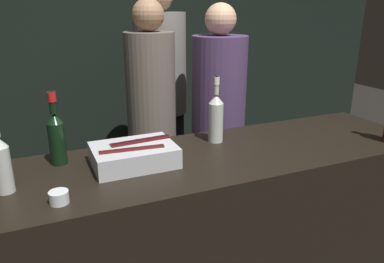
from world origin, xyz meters
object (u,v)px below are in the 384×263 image
at_px(rose_wine_bottle, 1,162).
at_px(person_in_hoodie, 218,113).
at_px(candle_votive, 59,197).
at_px(person_grey_polo, 152,111).
at_px(red_wine_bottle_burgundy, 56,135).
at_px(person_blond_tee, 161,91).
at_px(white_wine_bottle, 216,116).
at_px(ice_bin_with_bottles, 135,154).

height_order(rose_wine_bottle, person_in_hoodie, person_in_hoodie).
xyz_separation_m(candle_votive, person_grey_polo, (0.70, 1.11, -0.04)).
bearing_deg(rose_wine_bottle, person_grey_polo, 46.55).
xyz_separation_m(candle_votive, red_wine_bottle_burgundy, (0.03, 0.38, 0.11)).
xyz_separation_m(rose_wine_bottle, person_blond_tee, (1.08, 1.28, -0.08)).
xyz_separation_m(red_wine_bottle_burgundy, white_wine_bottle, (0.79, -0.02, 0.00)).
distance_m(white_wine_bottle, person_blond_tee, 1.10).
height_order(candle_votive, red_wine_bottle_burgundy, red_wine_bottle_burgundy).
distance_m(red_wine_bottle_burgundy, person_grey_polo, 1.00).
relative_size(candle_votive, rose_wine_bottle, 0.23).
relative_size(ice_bin_with_bottles, white_wine_bottle, 1.07).
bearing_deg(rose_wine_bottle, ice_bin_with_bottles, 6.54).
bearing_deg(person_grey_polo, candle_votive, -176.74).
xyz_separation_m(person_in_hoodie, person_grey_polo, (-0.45, 0.14, 0.03)).
relative_size(ice_bin_with_bottles, person_in_hoodie, 0.22).
height_order(ice_bin_with_bottles, candle_votive, ice_bin_with_bottles).
xyz_separation_m(white_wine_bottle, person_blond_tee, (0.07, 1.09, -0.09)).
height_order(candle_votive, person_grey_polo, person_grey_polo).
distance_m(rose_wine_bottle, person_blond_tee, 1.67).
distance_m(candle_votive, white_wine_bottle, 0.90).
distance_m(rose_wine_bottle, person_in_hoodie, 1.57).
bearing_deg(white_wine_bottle, person_in_hoodie, 61.22).
bearing_deg(ice_bin_with_bottles, white_wine_bottle, 14.82).
distance_m(person_in_hoodie, person_grey_polo, 0.47).
bearing_deg(red_wine_bottle_burgundy, ice_bin_with_bottles, -24.83).
distance_m(red_wine_bottle_burgundy, person_in_hoodie, 1.28).
relative_size(red_wine_bottle_burgundy, white_wine_bottle, 0.96).
relative_size(rose_wine_bottle, white_wine_bottle, 0.89).
relative_size(ice_bin_with_bottles, red_wine_bottle_burgundy, 1.11).
height_order(ice_bin_with_bottles, person_in_hoodie, person_in_hoodie).
bearing_deg(ice_bin_with_bottles, person_grey_polo, 67.80).
xyz_separation_m(ice_bin_with_bottles, person_grey_polo, (0.36, 0.87, -0.06)).
bearing_deg(red_wine_bottle_burgundy, candle_votive, -95.12).
xyz_separation_m(person_blond_tee, person_grey_polo, (-0.19, -0.35, -0.06)).
height_order(white_wine_bottle, person_blond_tee, person_blond_tee).
bearing_deg(ice_bin_with_bottles, person_blond_tee, 65.83).
height_order(person_in_hoodie, person_grey_polo, person_grey_polo).
distance_m(candle_votive, person_blond_tee, 1.71).
bearing_deg(candle_votive, ice_bin_with_bottles, 34.05).
bearing_deg(white_wine_bottle, ice_bin_with_bottles, -165.18).
height_order(white_wine_bottle, person_grey_polo, person_grey_polo).
bearing_deg(candle_votive, person_grey_polo, 57.58).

